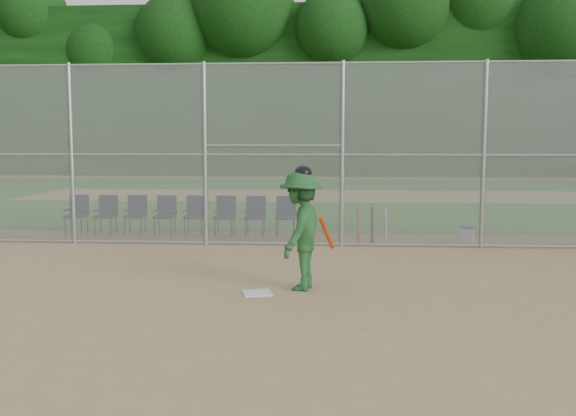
# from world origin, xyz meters

# --- Properties ---
(ground) EXTENTS (100.00, 100.00, 0.00)m
(ground) POSITION_xyz_m (0.00, 0.00, 0.00)
(ground) COLOR tan
(ground) RESTS_ON ground
(grass_strip) EXTENTS (100.00, 100.00, 0.00)m
(grass_strip) POSITION_xyz_m (0.00, 18.00, 0.01)
(grass_strip) COLOR #286C20
(grass_strip) RESTS_ON ground
(dirt_patch_far) EXTENTS (24.00, 24.00, 0.00)m
(dirt_patch_far) POSITION_xyz_m (0.00, 18.00, 0.01)
(dirt_patch_far) COLOR tan
(dirt_patch_far) RESTS_ON ground
(backstop_fence) EXTENTS (16.09, 0.09, 4.00)m
(backstop_fence) POSITION_xyz_m (0.00, 5.00, 2.07)
(backstop_fence) COLOR gray
(backstop_fence) RESTS_ON ground
(treeline) EXTENTS (81.00, 60.00, 11.00)m
(treeline) POSITION_xyz_m (0.00, 20.00, 5.50)
(treeline) COLOR black
(treeline) RESTS_ON ground
(home_plate) EXTENTS (0.51, 0.51, 0.02)m
(home_plate) POSITION_xyz_m (-0.33, 0.54, 0.01)
(home_plate) COLOR silver
(home_plate) RESTS_ON ground
(batter_at_plate) EXTENTS (1.01, 1.41, 1.93)m
(batter_at_plate) POSITION_xyz_m (0.31, 0.88, 0.93)
(batter_at_plate) COLOR #215226
(batter_at_plate) RESTS_ON ground
(water_cooler) EXTENTS (0.34, 0.34, 0.43)m
(water_cooler) POSITION_xyz_m (3.77, 5.34, 0.22)
(water_cooler) COLOR white
(water_cooler) RESTS_ON ground
(spare_bats) EXTENTS (0.66, 0.29, 0.84)m
(spare_bats) POSITION_xyz_m (1.68, 5.34, 0.42)
(spare_bats) COLOR #D84C14
(spare_bats) RESTS_ON ground
(chair_0) EXTENTS (0.54, 0.52, 0.96)m
(chair_0) POSITION_xyz_m (-5.52, 6.39, 0.48)
(chair_0) COLOR #10163B
(chair_0) RESTS_ON ground
(chair_1) EXTENTS (0.54, 0.52, 0.96)m
(chair_1) POSITION_xyz_m (-4.78, 6.39, 0.48)
(chair_1) COLOR #10163B
(chair_1) RESTS_ON ground
(chair_2) EXTENTS (0.54, 0.52, 0.96)m
(chair_2) POSITION_xyz_m (-4.04, 6.39, 0.48)
(chair_2) COLOR #10163B
(chair_2) RESTS_ON ground
(chair_3) EXTENTS (0.54, 0.52, 0.96)m
(chair_3) POSITION_xyz_m (-3.30, 6.39, 0.48)
(chair_3) COLOR #10163B
(chair_3) RESTS_ON ground
(chair_4) EXTENTS (0.54, 0.52, 0.96)m
(chair_4) POSITION_xyz_m (-2.56, 6.39, 0.48)
(chair_4) COLOR #10163B
(chair_4) RESTS_ON ground
(chair_5) EXTENTS (0.54, 0.52, 0.96)m
(chair_5) POSITION_xyz_m (-1.82, 6.39, 0.48)
(chair_5) COLOR #10163B
(chair_5) RESTS_ON ground
(chair_6) EXTENTS (0.54, 0.52, 0.96)m
(chair_6) POSITION_xyz_m (-1.08, 6.39, 0.48)
(chair_6) COLOR #10163B
(chair_6) RESTS_ON ground
(chair_7) EXTENTS (0.54, 0.52, 0.96)m
(chair_7) POSITION_xyz_m (-0.33, 6.39, 0.48)
(chair_7) COLOR #10163B
(chair_7) RESTS_ON ground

